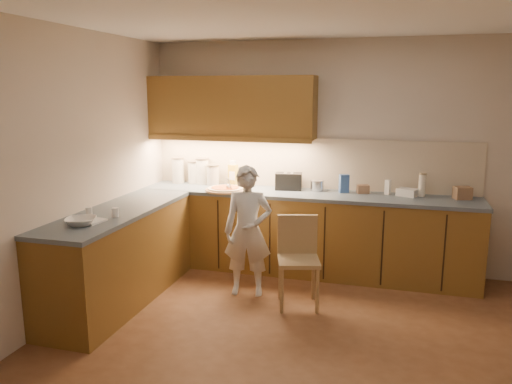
% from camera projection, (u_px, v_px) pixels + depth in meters
% --- Properties ---
extents(room, '(4.54, 4.50, 2.62)m').
position_uv_depth(room, '(315.00, 140.00, 3.71)').
color(room, brown).
rests_on(room, ground).
extents(l_counter, '(3.77, 2.62, 0.92)m').
position_uv_depth(l_counter, '(246.00, 239.00, 5.38)').
color(l_counter, brown).
rests_on(l_counter, ground).
extents(backsplash, '(3.75, 0.02, 0.58)m').
position_uv_depth(backsplash, '(310.00, 163.00, 5.77)').
color(backsplash, beige).
rests_on(backsplash, l_counter).
extents(upper_cabinets, '(1.95, 0.36, 0.73)m').
position_uv_depth(upper_cabinets, '(231.00, 107.00, 5.74)').
color(upper_cabinets, brown).
rests_on(upper_cabinets, ground).
extents(pizza_on_board, '(0.45, 0.45, 0.18)m').
position_uv_depth(pizza_on_board, '(225.00, 189.00, 5.65)').
color(pizza_on_board, tan).
rests_on(pizza_on_board, l_counter).
extents(child, '(0.53, 0.40, 1.32)m').
position_uv_depth(child, '(248.00, 231.00, 4.98)').
color(child, silver).
rests_on(child, ground).
extents(wooden_chair, '(0.48, 0.48, 0.86)m').
position_uv_depth(wooden_chair, '(298.00, 254.00, 4.78)').
color(wooden_chair, '#A58857').
rests_on(wooden_chair, ground).
extents(mixing_bowl, '(0.33, 0.33, 0.06)m').
position_uv_depth(mixing_bowl, '(81.00, 221.00, 4.21)').
color(mixing_bowl, white).
rests_on(mixing_bowl, l_counter).
extents(canister_a, '(0.16, 0.16, 0.32)m').
position_uv_depth(canister_a, '(178.00, 170.00, 6.12)').
color(canister_a, silver).
rests_on(canister_a, l_counter).
extents(canister_b, '(0.16, 0.16, 0.28)m').
position_uv_depth(canister_b, '(194.00, 172.00, 6.10)').
color(canister_b, white).
rests_on(canister_b, l_counter).
extents(canister_c, '(0.17, 0.17, 0.31)m').
position_uv_depth(canister_c, '(202.00, 171.00, 6.07)').
color(canister_c, white).
rests_on(canister_c, l_counter).
extents(canister_d, '(0.15, 0.15, 0.25)m').
position_uv_depth(canister_d, '(213.00, 175.00, 5.96)').
color(canister_d, beige).
rests_on(canister_d, l_counter).
extents(oil_jug, '(0.12, 0.10, 0.30)m').
position_uv_depth(oil_jug, '(233.00, 174.00, 5.93)').
color(oil_jug, gold).
rests_on(oil_jug, l_counter).
extents(toaster, '(0.32, 0.21, 0.20)m').
position_uv_depth(toaster, '(289.00, 181.00, 5.71)').
color(toaster, black).
rests_on(toaster, l_counter).
extents(steel_pot, '(0.16, 0.16, 0.12)m').
position_uv_depth(steel_pot, '(317.00, 185.00, 5.65)').
color(steel_pot, '#BDBCC2').
rests_on(steel_pot, l_counter).
extents(blue_box, '(0.12, 0.10, 0.20)m').
position_uv_depth(blue_box, '(344.00, 184.00, 5.55)').
color(blue_box, '#365BA3').
rests_on(blue_box, l_counter).
extents(card_box_a, '(0.15, 0.12, 0.09)m').
position_uv_depth(card_box_a, '(363.00, 189.00, 5.52)').
color(card_box_a, '#A17757').
rests_on(card_box_a, l_counter).
extents(white_bottle, '(0.07, 0.07, 0.16)m').
position_uv_depth(white_bottle, '(388.00, 187.00, 5.44)').
color(white_bottle, white).
rests_on(white_bottle, l_counter).
extents(flat_pack, '(0.24, 0.21, 0.08)m').
position_uv_depth(flat_pack, '(407.00, 192.00, 5.37)').
color(flat_pack, silver).
rests_on(flat_pack, l_counter).
extents(tall_jar, '(0.08, 0.08, 0.25)m').
position_uv_depth(tall_jar, '(422.00, 185.00, 5.34)').
color(tall_jar, white).
rests_on(tall_jar, l_counter).
extents(card_box_b, '(0.20, 0.17, 0.13)m').
position_uv_depth(card_box_b, '(462.00, 193.00, 5.22)').
color(card_box_b, '#967150').
rests_on(card_box_b, l_counter).
extents(dough_cloth, '(0.28, 0.23, 0.02)m').
position_uv_depth(dough_cloth, '(88.00, 221.00, 4.32)').
color(dough_cloth, white).
rests_on(dough_cloth, l_counter).
extents(spice_jar_a, '(0.08, 0.08, 0.08)m').
position_uv_depth(spice_jar_a, '(89.00, 212.00, 4.52)').
color(spice_jar_a, silver).
rests_on(spice_jar_a, l_counter).
extents(spice_jar_b, '(0.08, 0.08, 0.08)m').
position_uv_depth(spice_jar_b, '(115.00, 212.00, 4.48)').
color(spice_jar_b, white).
rests_on(spice_jar_b, l_counter).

